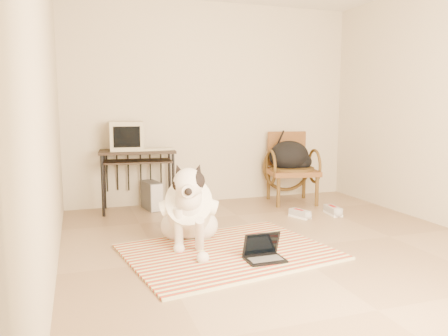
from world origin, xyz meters
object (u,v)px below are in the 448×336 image
computer_desk (138,159)px  crt_monitor (127,136)px  pc_tower (152,196)px  backpack (291,157)px  laptop (263,253)px  rattan_chair (291,167)px  dog (189,211)px

computer_desk → crt_monitor: (-0.12, 0.05, 0.29)m
pc_tower → backpack: bearing=-5.6°
laptop → rattan_chair: (1.32, 2.07, 0.41)m
computer_desk → crt_monitor: bearing=158.7°
computer_desk → rattan_chair: 2.09m
laptop → computer_desk: size_ratio=0.34×
laptop → backpack: bearing=57.5°
crt_monitor → pc_tower: (0.29, -0.03, -0.77)m
laptop → backpack: (1.30, 2.04, 0.56)m
dog → backpack: 2.30m
crt_monitor → backpack: 2.21m
rattan_chair → crt_monitor: bearing=175.3°
dog → laptop: dog is taller
computer_desk → backpack: backpack is taller
dog → backpack: (1.79, 1.41, 0.29)m
computer_desk → pc_tower: bearing=6.8°
rattan_chair → laptop: bearing=-122.5°
laptop → crt_monitor: 2.57m
pc_tower → computer_desk: bearing=-173.2°
laptop → pc_tower: 2.30m
crt_monitor → laptop: bearing=-68.8°
laptop → computer_desk: (-0.75, 2.20, 0.59)m
pc_tower → backpack: size_ratio=0.69×
laptop → computer_desk: bearing=108.9°
rattan_chair → pc_tower: bearing=175.4°
laptop → backpack: 2.48m
dog → backpack: bearing=38.3°
laptop → crt_monitor: bearing=111.2°
pc_tower → crt_monitor: bearing=174.9°
laptop → crt_monitor: (-0.87, 2.25, 0.87)m
dog → laptop: (0.49, -0.63, -0.26)m
laptop → pc_tower: bearing=104.7°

